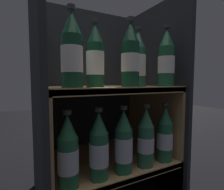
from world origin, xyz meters
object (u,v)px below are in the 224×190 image
Objects in this scene: bottle_upper_back_0 at (95,58)px; bottle_upper_front_1 at (130,57)px; bottle_lower_front_0 at (68,154)px; bottle_lower_front_2 at (124,144)px; bottle_lower_front_3 at (146,139)px; bottle_upper_front_2 at (166,60)px; bottle_upper_back_1 at (138,61)px; bottle_upper_front_0 at (72,53)px; bottle_lower_front_4 at (165,135)px; bottle_lower_front_1 at (99,148)px.

bottle_upper_front_1 is at bearing -34.99° from bottle_upper_back_0.
bottle_lower_front_0 and bottle_lower_front_2 have the same top height.
bottle_lower_front_0 and bottle_lower_front_3 have the same top height.
bottle_lower_front_0 is at bearing 180.00° from bottle_upper_front_2.
bottle_upper_front_1 is 1.00× the size of bottle_upper_back_1.
bottle_upper_front_0 is 1.00× the size of bottle_upper_front_1.
bottle_upper_front_2 is at bearing 0.00° from bottle_lower_front_3.
bottle_lower_front_2 and bottle_lower_front_4 have the same top height.
bottle_upper_front_2 is 1.00× the size of bottle_upper_back_0.
bottle_lower_front_1 is at bearing 0.00° from bottle_lower_front_0.
bottle_lower_front_1 is at bearing 180.00° from bottle_upper_front_1.
bottle_upper_front_2 is at bearing -14.81° from bottle_upper_back_0.
bottle_upper_front_2 reaches higher than bottle_lower_front_0.
bottle_lower_front_0 is 1.00× the size of bottle_lower_front_4.
bottle_upper_front_2 and bottle_upper_back_0 have the same top height.
bottle_upper_front_0 is 1.00× the size of bottle_upper_back_1.
bottle_upper_front_2 reaches higher than bottle_lower_front_2.
bottle_upper_front_2 reaches higher than bottle_lower_front_4.
bottle_lower_front_2 is 0.20m from bottle_lower_front_4.
bottle_upper_front_1 is at bearing 0.00° from bottle_lower_front_0.
bottle_upper_front_2 is 0.33m from bottle_lower_front_3.
bottle_lower_front_0 is at bearing -149.05° from bottle_upper_back_0.
bottle_upper_back_0 reaches higher than bottle_lower_front_0.
bottle_upper_back_0 is at bearing 165.19° from bottle_upper_front_2.
bottle_upper_front_2 is 1.00× the size of bottle_lower_front_1.
bottle_lower_front_2 is at bearing -180.00° from bottle_upper_front_2.
bottle_lower_front_2 is 0.10m from bottle_lower_front_3.
bottle_upper_back_0 reaches higher than bottle_lower_front_3.
bottle_lower_front_1 and bottle_lower_front_3 have the same top height.
bottle_lower_front_0 is at bearing -180.00° from bottle_lower_front_1.
bottle_lower_front_4 is (0.10, 0.00, -0.00)m from bottle_lower_front_3.
bottle_upper_back_0 is at bearing 34.99° from bottle_upper_front_0.
bottle_upper_front_2 is 0.30m from bottle_upper_back_0.
bottle_upper_front_1 is 0.13m from bottle_upper_back_0.
bottle_upper_front_0 is 0.31m from bottle_upper_back_1.
bottle_lower_front_3 is 1.00× the size of bottle_lower_front_4.
bottle_upper_front_1 is at bearing 180.00° from bottle_lower_front_4.
bottle_upper_front_0 and bottle_upper_front_2 have the same top height.
bottle_upper_front_2 and bottle_upper_back_1 have the same top height.
bottle_upper_front_1 is 0.12m from bottle_upper_back_1.
bottle_lower_front_2 and bottle_lower_front_3 have the same top height.
bottle_lower_front_0 and bottle_lower_front_4 have the same top height.
bottle_upper_front_1 is 1.00× the size of bottle_lower_front_1.
bottle_upper_front_0 is 0.13m from bottle_upper_back_0.
bottle_lower_front_3 is (0.08, -0.00, -0.32)m from bottle_upper_front_1.
bottle_upper_front_0 reaches higher than bottle_lower_front_0.
bottle_lower_front_0 is (-0.13, -0.08, -0.32)m from bottle_upper_back_0.
bottle_upper_back_0 is 1.00× the size of bottle_lower_front_1.
bottle_upper_back_1 is 0.34m from bottle_lower_front_4.
bottle_upper_front_2 is 0.52m from bottle_lower_front_0.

